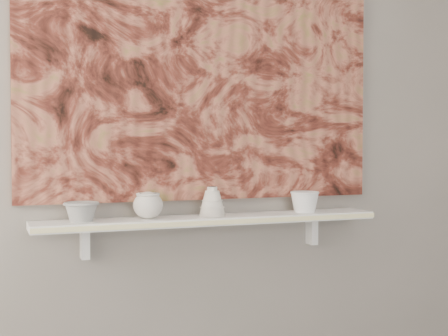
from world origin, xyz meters
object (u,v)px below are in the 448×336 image
shelf (212,220)px  bell_vessel (212,201)px  bowl_white (305,202)px  painting (205,65)px  bowl_grey (81,211)px  cup_cream (148,205)px

shelf → bell_vessel: (0.00, 0.00, 0.07)m
shelf → bowl_white: size_ratio=11.46×
bowl_white → shelf: bearing=180.0°
painting → bowl_white: bearing=-10.9°
shelf → bowl_grey: 0.51m
bell_vessel → cup_cream: bearing=180.0°
shelf → bell_vessel: 0.07m
shelf → cup_cream: 0.27m
shelf → bowl_grey: size_ratio=10.69×
cup_cream → bell_vessel: size_ratio=0.97×
shelf → bell_vessel: bearing=0.0°
shelf → painting: 0.63m
painting → bowl_grey: (-0.51, -0.08, -0.57)m
shelf → bowl_white: bearing=0.0°
painting → bowl_grey: size_ratio=11.45×
bowl_grey → cup_cream: bearing=0.0°
bowl_grey → bowl_white: 0.93m
painting → bowl_grey: 0.77m
shelf → painting: (0.00, 0.08, 0.62)m
bowl_grey → bell_vessel: bell_vessel is taller
cup_cream → bell_vessel: bearing=0.0°
bell_vessel → bowl_white: bell_vessel is taller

